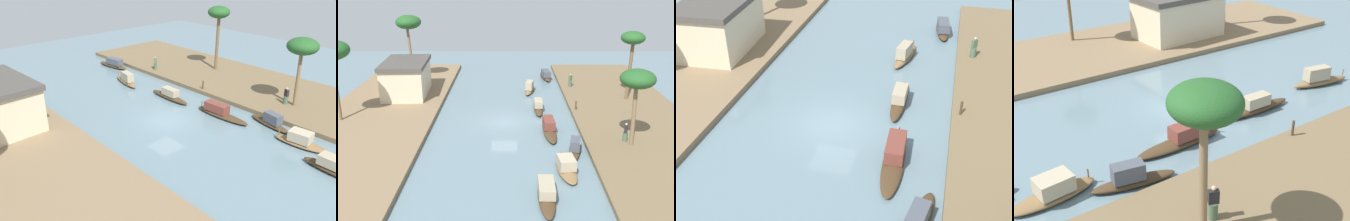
{
  "view_description": "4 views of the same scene",
  "coord_description": "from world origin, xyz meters",
  "views": [
    {
      "loc": [
        -20.29,
        18.03,
        13.0
      ],
      "look_at": [
        0.09,
        -0.29,
        0.79
      ],
      "focal_mm": 38.28,
      "sensor_mm": 36.0,
      "label": 1
    },
    {
      "loc": [
        -34.26,
        -0.4,
        13.39
      ],
      "look_at": [
        0.86,
        -0.16,
        0.81
      ],
      "focal_mm": 42.02,
      "sensor_mm": 36.0,
      "label": 2
    },
    {
      "loc": [
        -19.52,
        -5.74,
        13.94
      ],
      "look_at": [
        0.17,
        -0.64,
        0.99
      ],
      "focal_mm": 45.92,
      "sensor_mm": 36.0,
      "label": 3
    },
    {
      "loc": [
        -14.36,
        -20.6,
        12.25
      ],
      "look_at": [
        -0.79,
        -1.41,
        0.46
      ],
      "focal_mm": 48.27,
      "sensor_mm": 36.0,
      "label": 4
    }
  ],
  "objects": [
    {
      "name": "riverside_building",
      "position": [
        7.43,
        10.81,
        2.28
      ],
      "size": [
        7.61,
        5.03,
        3.74
      ],
      "rotation": [
        0.0,
        0.0,
        0.06
      ],
      "color": "beige",
      "rests_on": "riverbank_right"
    },
    {
      "name": "sampan_upstream_small",
      "position": [
        9.58,
        -2.85,
        0.49
      ],
      "size": [
        4.42,
        1.67,
        1.32
      ],
      "rotation": [
        0.0,
        0.0,
        -0.19
      ],
      "color": "brown",
      "rests_on": "river_water"
    },
    {
      "name": "sampan_near_left_bank",
      "position": [
        15.53,
        -5.22,
        0.46
      ],
      "size": [
        4.68,
        1.52,
        1.16
      ],
      "rotation": [
        0.0,
        0.0,
        0.12
      ],
      "color": "#47331E",
      "rests_on": "river_water"
    },
    {
      "name": "river_water",
      "position": [
        0.0,
        0.0,
        0.0
      ],
      "size": [
        67.77,
        67.77,
        0.0
      ],
      "primitive_type": "plane",
      "color": "slate",
      "rests_on": "ground"
    },
    {
      "name": "mooring_post",
      "position": [
        2.37,
        -7.03,
        0.83
      ],
      "size": [
        0.14,
        0.14,
        0.86
      ],
      "primitive_type": "cylinder",
      "color": "#4C3823",
      "rests_on": "riverbank_left"
    },
    {
      "name": "sampan_downstream_large",
      "position": [
        -2.49,
        -3.95,
        0.41
      ],
      "size": [
        5.26,
        1.24,
        1.11
      ],
      "rotation": [
        0.0,
        0.0,
        0.03
      ],
      "color": "#47331E",
      "rests_on": "river_water"
    },
    {
      "name": "person_by_mooring",
      "position": [
        10.5,
        -7.67,
        1.02
      ],
      "size": [
        0.56,
        0.56,
        1.54
      ],
      "rotation": [
        0.0,
        0.0,
        2.32
      ],
      "color": "#4C664C",
      "rests_on": "riverbank_left"
    },
    {
      "name": "sampan_midstream",
      "position": [
        3.28,
        -3.39,
        0.41
      ],
      "size": [
        4.85,
        0.9,
        1.11
      ],
      "rotation": [
        0.0,
        0.0,
        -0.01
      ],
      "color": "#47331E",
      "rests_on": "river_water"
    },
    {
      "name": "sampan_with_red_awning",
      "position": [
        -6.5,
        -5.57,
        0.42
      ],
      "size": [
        4.11,
        1.61,
        1.18
      ],
      "rotation": [
        0.0,
        0.0,
        -0.19
      ],
      "color": "#47331E",
      "rests_on": "river_water"
    }
  ]
}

